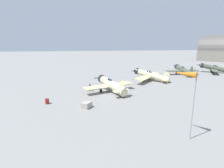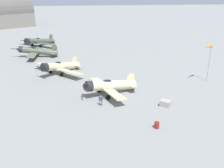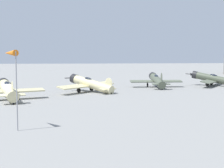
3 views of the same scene
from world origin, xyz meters
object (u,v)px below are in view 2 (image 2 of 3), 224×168
at_px(ground_crew_mechanic, 101,100).
at_px(airplane_outer_stand, 39,41).
at_px(airplane_far_line, 37,51).
at_px(windsock_mast, 208,48).
at_px(airplane_foreground, 109,86).
at_px(equipment_crate, 166,103).
at_px(airplane_mid_apron, 60,66).
at_px(fuel_drum, 157,125).

bearing_deg(ground_crew_mechanic, airplane_outer_stand, 35.28).
xyz_separation_m(airplane_far_line, windsock_mast, (33.72, -21.84, 4.89)).
xyz_separation_m(airplane_foreground, equipment_crate, (7.91, -5.25, -1.16)).
xyz_separation_m(equipment_crate, windsock_mast, (10.25, 9.40, 5.95)).
height_order(airplane_foreground, equipment_crate, airplane_foreground).
xyz_separation_m(airplane_outer_stand, equipment_crate, (24.82, -44.41, -0.95)).
bearing_deg(airplane_mid_apron, fuel_drum, 74.72).
bearing_deg(airplane_far_line, airplane_foreground, 123.62).
bearing_deg(airplane_far_line, windsock_mast, 149.79).
distance_m(airplane_mid_apron, windsock_mast, 28.67).
xyz_separation_m(airplane_foreground, fuel_drum, (4.88, -11.46, -1.18)).
xyz_separation_m(airplane_outer_stand, windsock_mast, (35.07, -35.00, 5.00)).
relative_size(equipment_crate, windsock_mast, 0.27).
distance_m(airplane_outer_stand, ground_crew_mechanic, 45.82).
bearing_deg(equipment_crate, airplane_far_line, 126.91).
height_order(airplane_foreground, fuel_drum, airplane_foreground).
relative_size(airplane_foreground, airplane_mid_apron, 1.02).
bearing_deg(equipment_crate, fuel_drum, -116.07).
relative_size(ground_crew_mechanic, windsock_mast, 0.24).
relative_size(ground_crew_mechanic, equipment_crate, 0.87).
height_order(airplane_foreground, airplane_outer_stand, airplane_foreground).
bearing_deg(fuel_drum, airplane_foreground, 113.06).
distance_m(airplane_foreground, ground_crew_mechanic, 4.44).
xyz_separation_m(airplane_outer_stand, fuel_drum, (21.78, -50.61, -0.97)).
bearing_deg(fuel_drum, airplane_far_line, 118.61).
xyz_separation_m(airplane_mid_apron, airplane_far_line, (-6.64, 13.79, 0.02)).
xyz_separation_m(airplane_far_line, fuel_drum, (20.43, -37.45, -1.07)).
relative_size(airplane_far_line, fuel_drum, 13.20).
relative_size(airplane_far_line, equipment_crate, 5.99).
height_order(airplane_far_line, ground_crew_mechanic, airplane_far_line).
bearing_deg(airplane_foreground, equipment_crate, 126.03).
xyz_separation_m(airplane_mid_apron, ground_crew_mechanic, (7.23, -16.27, -0.48)).
xyz_separation_m(equipment_crate, fuel_drum, (-3.04, -6.21, -0.01)).
height_order(airplane_far_line, equipment_crate, airplane_far_line).
bearing_deg(airplane_outer_stand, airplane_foreground, 60.66).
height_order(airplane_foreground, airplane_far_line, airplane_far_line).
relative_size(airplane_outer_stand, equipment_crate, 5.83).
distance_m(airplane_foreground, fuel_drum, 12.51).
distance_m(airplane_mid_apron, ground_crew_mechanic, 17.81).
relative_size(airplane_mid_apron, fuel_drum, 12.24).
relative_size(airplane_far_line, airplane_outer_stand, 1.03).
distance_m(ground_crew_mechanic, windsock_mast, 22.15).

